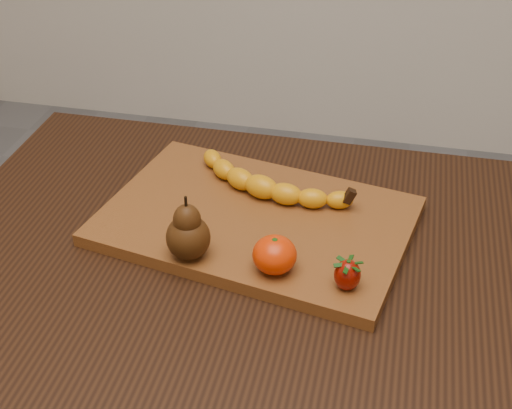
% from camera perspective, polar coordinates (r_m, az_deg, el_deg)
% --- Properties ---
extents(table, '(1.00, 0.70, 0.76)m').
position_cam_1_polar(table, '(1.09, 0.94, -8.17)').
color(table, black).
rests_on(table, ground).
extents(cutting_board, '(0.50, 0.38, 0.02)m').
position_cam_1_polar(cutting_board, '(1.07, 0.00, -1.32)').
color(cutting_board, brown).
rests_on(cutting_board, table).
extents(banana, '(0.24, 0.13, 0.04)m').
position_cam_1_polar(banana, '(1.10, 0.43, 1.43)').
color(banana, orange).
rests_on(banana, cutting_board).
extents(pear, '(0.06, 0.06, 0.10)m').
position_cam_1_polar(pear, '(0.97, -5.50, -1.83)').
color(pear, '#40220A').
rests_on(pear, cutting_board).
extents(mandarin, '(0.07, 0.07, 0.05)m').
position_cam_1_polar(mandarin, '(0.95, 1.49, -4.04)').
color(mandarin, red).
rests_on(mandarin, cutting_board).
extents(strawberry, '(0.05, 0.05, 0.04)m').
position_cam_1_polar(strawberry, '(0.93, 7.33, -5.53)').
color(strawberry, '#800D03').
rests_on(strawberry, cutting_board).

